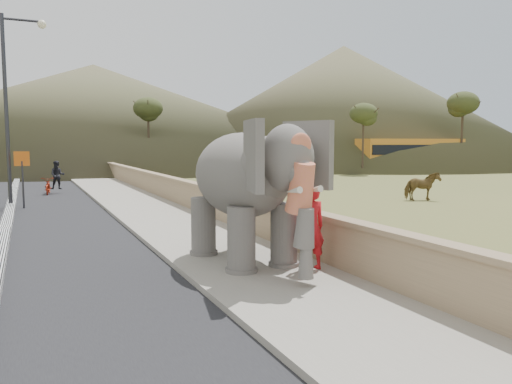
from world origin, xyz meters
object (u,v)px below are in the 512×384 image
(lamppost, at_px, (14,92))
(cow, at_px, (422,186))
(elephant_and_man, at_px, (243,194))
(motorcyclist, at_px, (52,182))

(lamppost, relative_size, cow, 4.92)
(cow, distance_m, elephant_and_man, 15.14)
(lamppost, bearing_deg, cow, -16.18)
(cow, bearing_deg, lamppost, 88.30)
(cow, xyz_separation_m, elephant_and_man, (-12.76, -8.09, 0.95))
(lamppost, height_order, elephant_and_man, lamppost)
(elephant_and_man, distance_m, motorcyclist, 18.87)
(cow, bearing_deg, elephant_and_man, 136.84)
(cow, relative_size, motorcyclist, 0.90)
(lamppost, relative_size, elephant_and_man, 1.85)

